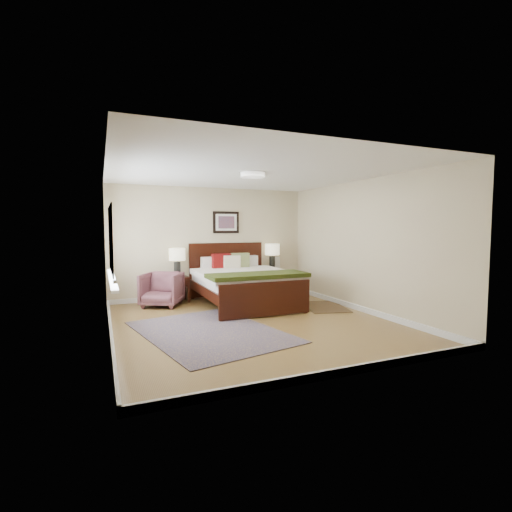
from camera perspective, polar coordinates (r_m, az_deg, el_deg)
name	(u,v)px	position (r m, az deg, el deg)	size (l,w,h in m)	color
floor	(253,322)	(6.35, -0.49, -10.17)	(5.00, 5.00, 0.00)	olive
back_wall	(211,243)	(8.52, -6.91, 2.01)	(4.50, 0.04, 2.50)	#C6BA90
front_wall	(344,261)	(3.97, 13.38, -0.71)	(4.50, 0.04, 2.50)	#C6BA90
left_wall	(107,252)	(5.70, -21.92, 0.59)	(0.04, 5.00, 2.50)	#C6BA90
right_wall	(362,246)	(7.31, 16.04, 1.50)	(0.04, 5.00, 2.50)	#C6BA90
ceiling	(253,172)	(6.21, -0.50, 12.75)	(4.50, 5.00, 0.02)	white
window	(110,241)	(6.39, -21.58, 2.11)	(0.11, 2.72, 1.32)	silver
door	(113,280)	(3.97, -21.13, -3.47)	(0.06, 1.00, 2.18)	silver
ceil_fixture	(253,174)	(6.21, -0.50, 12.43)	(0.44, 0.44, 0.08)	white
bed	(243,278)	(7.63, -2.00, -3.40)	(1.87, 2.28, 1.23)	black
wall_art	(226,222)	(8.59, -4.62, 5.18)	(0.62, 0.05, 0.50)	black
nightstand_left	(178,282)	(8.16, -11.96, -3.97)	(0.46, 0.41, 0.54)	black
nightstand_right	(272,279)	(8.88, 2.54, -3.59)	(0.60, 0.45, 0.60)	black
lamp_left	(177,257)	(8.12, -12.04, -0.11)	(0.34, 0.34, 0.61)	black
lamp_right	(272,252)	(8.82, 2.51, 0.67)	(0.34, 0.34, 0.61)	black
armchair	(162,289)	(7.79, -14.28, -5.00)	(0.74, 0.76, 0.69)	brown
rug_persian	(209,332)	(5.83, -7.17, -11.47)	(1.84, 2.59, 0.01)	#0D1145
rug_navy	(324,307)	(7.67, 10.46, -7.66)	(0.76, 1.14, 0.01)	black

